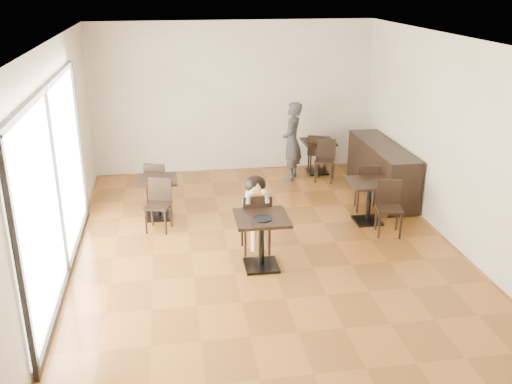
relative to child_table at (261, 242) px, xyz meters
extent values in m
cube|color=brown|center=(0.17, 0.63, -0.41)|extent=(6.00, 8.00, 0.01)
cube|color=silver|center=(0.17, 0.63, 2.79)|extent=(6.00, 8.00, 0.01)
cube|color=silver|center=(0.17, 4.63, 1.19)|extent=(6.00, 0.01, 3.20)
cube|color=silver|center=(0.17, -3.37, 1.19)|extent=(6.00, 0.01, 3.20)
cube|color=silver|center=(-2.83, 0.63, 1.19)|extent=(0.01, 8.00, 3.20)
cube|color=silver|center=(3.17, 0.63, 1.19)|extent=(0.01, 8.00, 3.20)
cube|color=white|center=(-2.80, 0.13, 0.99)|extent=(0.04, 4.50, 2.60)
cylinder|color=black|center=(0.00, -0.10, 0.41)|extent=(0.27, 0.27, 0.02)
imported|color=#37373C|center=(1.28, 3.79, 0.42)|extent=(0.59, 0.70, 1.64)
cube|color=black|center=(2.82, 2.63, 0.09)|extent=(0.60, 2.40, 1.00)
camera|label=1|loc=(-1.24, -7.40, 3.63)|focal=40.00mm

